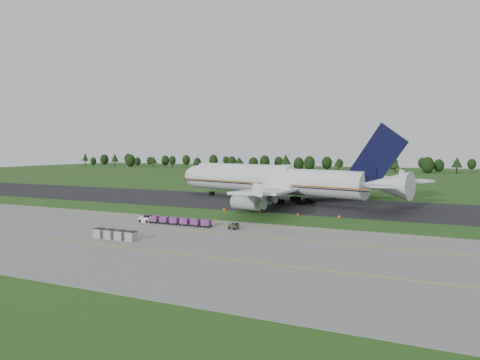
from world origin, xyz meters
The scene contains 10 objects.
ground centered at (0.00, 0.00, 0.00)m, with size 600.00×600.00×0.00m, color #214815.
apron centered at (0.00, -34.00, 0.03)m, with size 300.00×52.00×0.06m, color slate.
taxiway centered at (0.00, 28.00, 0.04)m, with size 300.00×40.00×0.08m, color black.
apron_markings centered at (0.00, -26.98, 0.06)m, with size 300.00×30.20×0.01m.
tree_line centered at (6.85, 220.14, 6.11)m, with size 525.07×21.37×11.82m.
aircraft centered at (-2.62, 32.75, 6.52)m, with size 81.49×76.61×22.82m.
baggage_train centered at (-6.03, -17.34, 0.90)m, with size 17.74×1.61×1.55m.
utility_cart centered at (8.22, -17.09, 0.58)m, with size 2.20×1.69×1.07m.
uld_row centered at (-6.51, -35.27, 0.91)m, with size 8.92×1.72×1.70m.
edge_markers centered at (8.64, 7.03, 0.27)m, with size 30.67×0.30×0.60m.
Camera 1 is at (49.28, -100.33, 16.47)m, focal length 35.00 mm.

